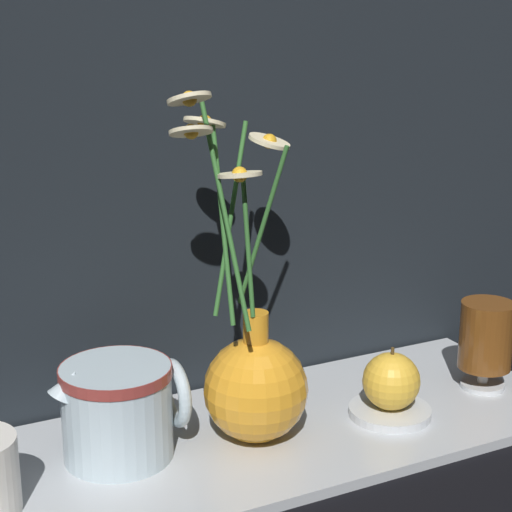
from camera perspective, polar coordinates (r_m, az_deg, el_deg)
name	(u,v)px	position (r m, az deg, el deg)	size (l,w,h in m)	color
ground_plane	(258,442)	(0.99, 0.11, -12.29)	(6.00, 6.00, 0.00)	black
shelf	(258,437)	(0.99, 0.11, -11.98)	(0.75, 0.27, 0.01)	#B2B7BC
vase_with_flowers	(254,378)	(0.94, -0.11, -8.10)	(0.17, 0.14, 0.39)	orange
ceramic_pitcher	(119,406)	(0.92, -9.12, -9.87)	(0.14, 0.12, 0.11)	silver
tea_glass	(486,338)	(1.11, 15.08, -5.29)	(0.07, 0.07, 0.11)	silver
saucer_plate	(390,411)	(1.03, 8.91, -10.20)	(0.10, 0.10, 0.01)	silver
orange_fruit	(391,381)	(1.02, 9.00, -8.24)	(0.07, 0.07, 0.08)	gold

